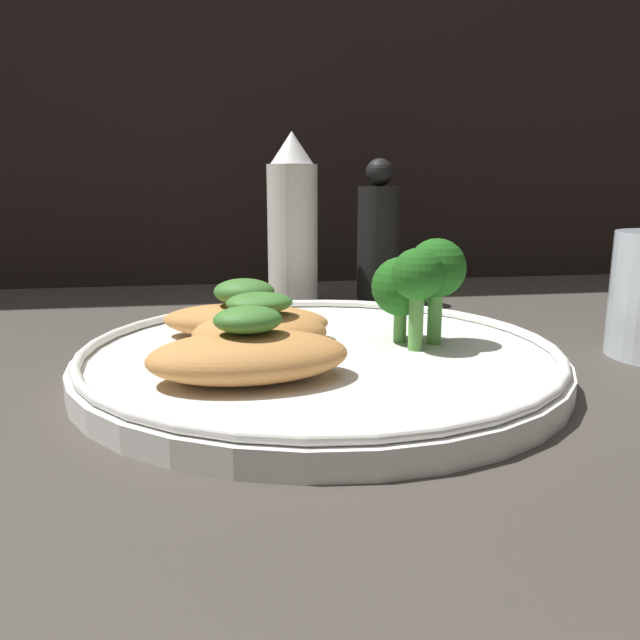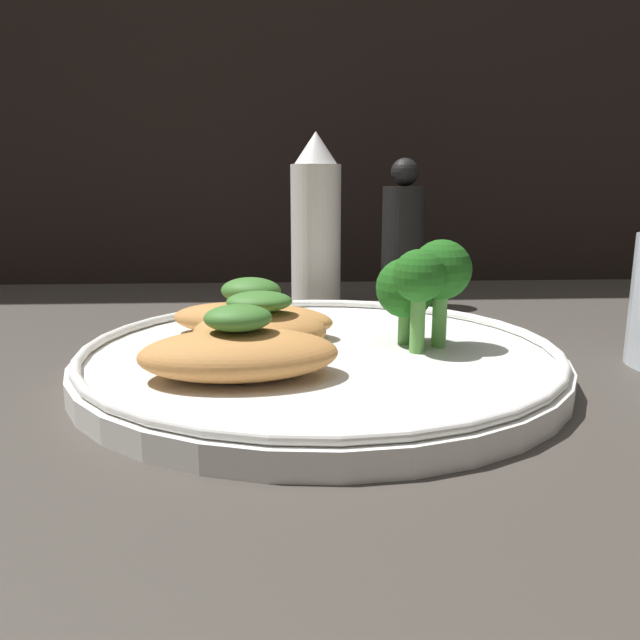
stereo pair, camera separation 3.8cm
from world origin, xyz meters
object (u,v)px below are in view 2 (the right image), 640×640
at_px(plate, 320,358).
at_px(sauce_bottle, 316,225).
at_px(broccoli_bunch, 422,281).
at_px(pepper_grinder, 403,241).

bearing_deg(plate, sauce_bottle, 87.83).
bearing_deg(broccoli_bunch, sauce_bottle, 105.31).
xyz_separation_m(broccoli_bunch, pepper_grinder, (0.03, 0.21, 0.01)).
relative_size(plate, broccoli_bunch, 4.35).
bearing_deg(sauce_bottle, plate, -92.17).
height_order(broccoli_bunch, sauce_bottle, sauce_bottle).
bearing_deg(pepper_grinder, sauce_bottle, -180.00).
bearing_deg(broccoli_bunch, pepper_grinder, 82.75).
bearing_deg(pepper_grinder, broccoli_bunch, -97.25).
xyz_separation_m(plate, pepper_grinder, (0.09, 0.21, 0.05)).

